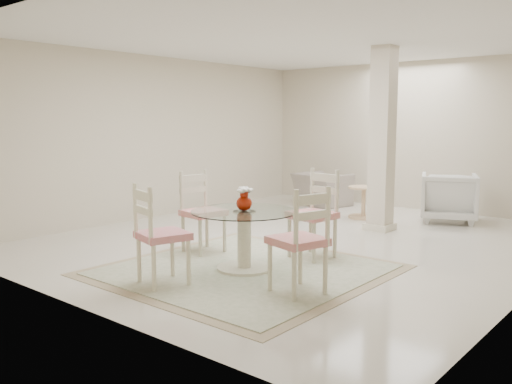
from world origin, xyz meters
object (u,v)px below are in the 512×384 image
Objects in this scene: dining_chair_west at (200,205)px; recliner_taupe at (322,189)px; red_vase at (244,198)px; side_table at (363,203)px; column at (382,140)px; dining_table at (244,240)px; dining_chair_north at (317,207)px; dining_chair_south at (156,228)px; dining_chair_east at (303,233)px; armchair_white at (449,197)px.

dining_chair_west reaches higher than recliner_taupe.
red_vase is 1.05m from dining_chair_west.
side_table is at bearing 1.94° from dining_chair_west.
column is 2.34× the size of dining_table.
dining_chair_north is (0.29, 0.98, 0.28)m from dining_table.
dining_table is 4.40× the size of red_vase.
dining_chair_south is 4.70m from side_table.
dining_chair_north is at bearing -90.57° from dining_chair_south.
red_vase is at bearing -92.01° from column.
dining_chair_east is 4.30m from side_table.
dining_chair_west is (-1.27, -0.70, -0.02)m from dining_chair_north.
dining_chair_west is 3.45m from side_table.
dining_chair_east is at bearing -135.93° from dining_chair_south.
armchair_white reaches higher than dining_table.
red_vase is 3.79m from side_table.
dining_chair_west is (-1.09, -2.69, -0.76)m from column.
dining_table is (-0.11, -2.97, -1.01)m from column.
dining_chair_north is 1.04× the size of dining_chair_west.
column is at bearing 87.93° from dining_table.
recliner_taupe is 1.09× the size of armchair_white.
column reaches higher than armchair_white.
dining_chair_west is at bearing -90.85° from dining_chair_east.
column reaches higher than dining_chair_east.
armchair_white is at bearing -84.04° from dining_chair_south.
recliner_taupe is (-1.96, 1.43, -1.04)m from column.
recliner_taupe is (-0.87, 4.12, -0.28)m from dining_chair_west.
column is at bearing -79.85° from dining_chair_south.
dining_chair_east is at bearing -16.84° from red_vase.
dining_chair_south is at bearing 118.01° from recliner_taupe.
dining_chair_south reaches higher than recliner_taupe.
column is 3.10× the size of armchair_white.
red_vase is (0.00, -0.00, 0.46)m from dining_table.
dining_chair_east is at bearing -54.78° from dining_chair_north.
side_table is (-0.57, 3.70, -0.55)m from red_vase.
dining_chair_south is 2.10× the size of side_table.
dining_chair_north is 2.87m from side_table.
dining_chair_south is (-0.30, -0.98, -0.21)m from red_vase.
dining_table is at bearing -92.07° from column.
side_table is (-0.57, 3.70, -0.09)m from dining_table.
dining_table is 4.78m from recliner_taupe.
recliner_taupe is at bearing 20.75° from dining_chair_west.
dining_chair_west is 1.17× the size of recliner_taupe.
dining_chair_east is at bearing -97.81° from dining_chair_west.
dining_table is at bearing -99.43° from dining_chair_north.
column is 2.40× the size of dining_chair_south.
dining_table is 1.01× the size of dining_chair_east.
dining_table is at bearing 124.70° from recliner_taupe.
dining_chair_south is 1.18× the size of recliner_taupe.
dining_chair_west is (-0.98, 0.29, 0.25)m from dining_table.
column reaches higher than recliner_taupe.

